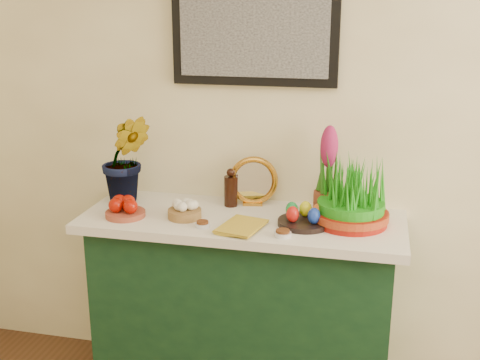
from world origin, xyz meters
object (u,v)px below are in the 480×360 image
hyacinth_green (125,145)px  mirror (253,181)px  book (224,223)px  wheatgrass_sabzeh (351,198)px  sideboard (242,311)px

hyacinth_green → mirror: size_ratio=2.38×
book → wheatgrass_sabzeh: size_ratio=0.66×
mirror → book: 0.33m
mirror → book: bearing=-100.9°
sideboard → hyacinth_green: (-0.57, 0.08, 0.74)m
mirror → book: (-0.06, -0.31, -0.09)m
hyacinth_green → book: bearing=-43.7°
book → mirror: bearing=92.0°
hyacinth_green → wheatgrass_sabzeh: (1.03, -0.06, -0.16)m
wheatgrass_sabzeh → sideboard: bearing=-178.2°
book → wheatgrass_sabzeh: (0.51, 0.15, 0.10)m
book → wheatgrass_sabzeh: 0.54m
book → wheatgrass_sabzeh: bearing=29.4°
sideboard → wheatgrass_sabzeh: (0.46, 0.01, 0.58)m
sideboard → mirror: 0.60m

